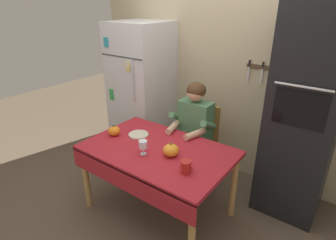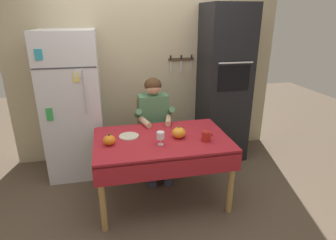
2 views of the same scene
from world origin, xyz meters
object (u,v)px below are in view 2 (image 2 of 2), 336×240
object	(u,v)px
refrigerator	(73,105)
seated_person	(154,119)
serving_tray	(129,136)
wine_glass	(161,136)
pumpkin_large	(179,133)
coffee_mug	(206,136)
pumpkin_medium	(109,140)
wall_oven	(224,85)
chair_behind_person	(152,130)
dining_table	(162,146)

from	to	relation	value
refrigerator	seated_person	distance (m)	1.02
refrigerator	serving_tray	size ratio (longest dim) A/B	8.60
wine_glass	serving_tray	xyz separation A→B (m)	(-0.29, 0.26, -0.09)
refrigerator	serving_tray	xyz separation A→B (m)	(0.62, -0.76, -0.15)
refrigerator	pumpkin_large	bearing A→B (deg)	-38.34
coffee_mug	serving_tray	distance (m)	0.81
pumpkin_medium	refrigerator	bearing A→B (deg)	114.37
seated_person	serving_tray	bearing A→B (deg)	-126.39
pumpkin_medium	serving_tray	world-z (taller)	pumpkin_medium
wall_oven	chair_behind_person	xyz separation A→B (m)	(-1.03, -0.13, -0.54)
wall_oven	chair_behind_person	bearing A→B (deg)	-172.79
wall_oven	pumpkin_large	xyz separation A→B (m)	(-0.87, -0.93, -0.25)
refrigerator	pumpkin_large	size ratio (longest dim) A/B	12.47
chair_behind_person	serving_tray	world-z (taller)	chair_behind_person
coffee_mug	pumpkin_medium	bearing A→B (deg)	172.93
dining_table	pumpkin_medium	distance (m)	0.55
refrigerator	pumpkin_large	xyz separation A→B (m)	(1.13, -0.89, -0.10)
wall_oven	pumpkin_medium	bearing A→B (deg)	-149.12
dining_table	wine_glass	size ratio (longest dim) A/B	10.24
chair_behind_person	pumpkin_large	distance (m)	0.86
dining_table	seated_person	size ratio (longest dim) A/B	1.12
chair_behind_person	serving_tray	bearing A→B (deg)	-117.90
coffee_mug	pumpkin_large	distance (m)	0.29
refrigerator	coffee_mug	bearing A→B (deg)	-36.74
chair_behind_person	seated_person	bearing A→B (deg)	-90.00
seated_person	pumpkin_medium	size ratio (longest dim) A/B	10.15
pumpkin_large	seated_person	bearing A→B (deg)	104.31
chair_behind_person	wine_glass	size ratio (longest dim) A/B	6.80
chair_behind_person	pumpkin_medium	xyz separation A→B (m)	(-0.56, -0.82, 0.28)
refrigerator	dining_table	bearing A→B (deg)	-42.91
chair_behind_person	pumpkin_medium	world-z (taller)	chair_behind_person
wine_glass	dining_table	bearing A→B (deg)	72.80
wall_oven	coffee_mug	distance (m)	1.26
wall_oven	dining_table	size ratio (longest dim) A/B	1.50
wall_oven	dining_table	distance (m)	1.45
wine_glass	seated_person	bearing A→B (deg)	85.12
chair_behind_person	wine_glass	bearing A→B (deg)	-93.89
wall_oven	serving_tray	xyz separation A→B (m)	(-1.38, -0.80, -0.30)
dining_table	chair_behind_person	xyz separation A→B (m)	(0.02, 0.79, -0.14)
wall_oven	pumpkin_medium	xyz separation A→B (m)	(-1.59, -0.95, -0.26)
wall_oven	refrigerator	bearing A→B (deg)	-178.87
pumpkin_large	wall_oven	bearing A→B (deg)	46.87
dining_table	wine_glass	world-z (taller)	wine_glass
refrigerator	wine_glass	size ratio (longest dim) A/B	13.17
wall_oven	coffee_mug	size ratio (longest dim) A/B	17.79
refrigerator	wall_oven	bearing A→B (deg)	1.13
pumpkin_medium	coffee_mug	bearing A→B (deg)	-7.07
refrigerator	wall_oven	world-z (taller)	wall_oven
refrigerator	dining_table	world-z (taller)	refrigerator
wall_oven	pumpkin_large	distance (m)	1.30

